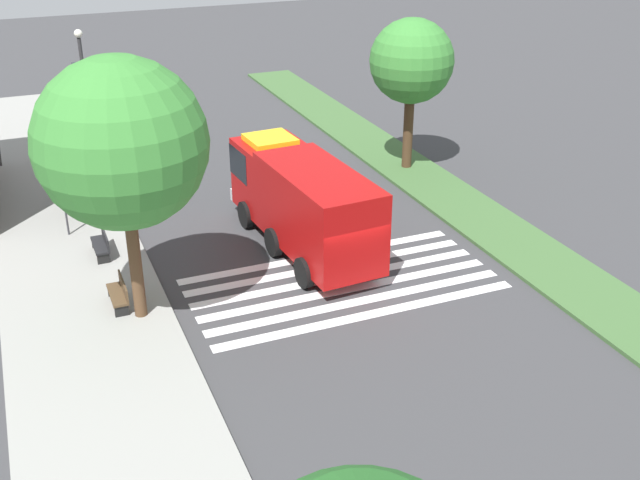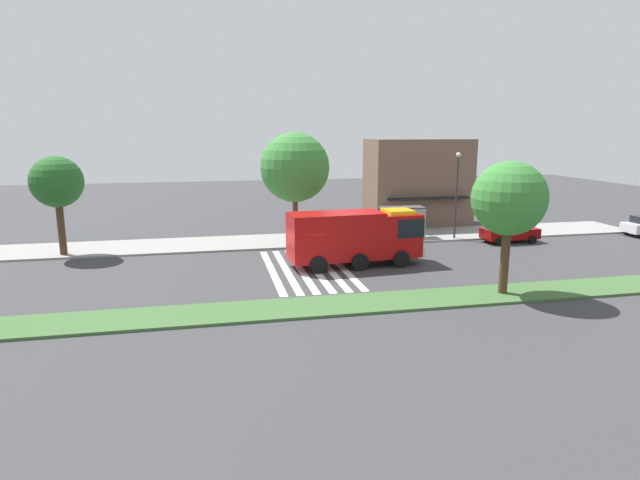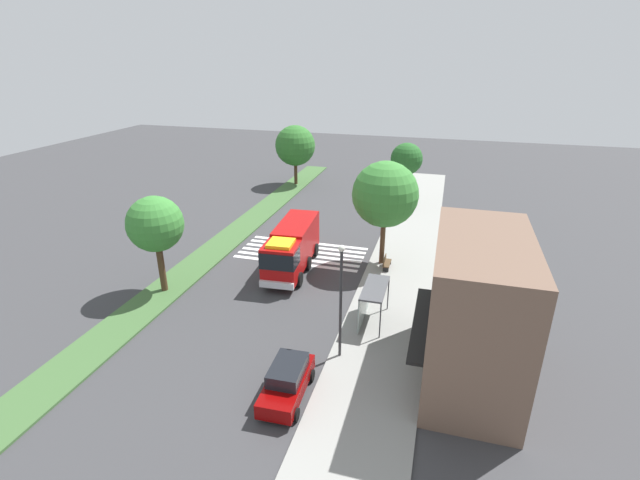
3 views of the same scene
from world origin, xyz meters
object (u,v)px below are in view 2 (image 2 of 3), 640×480
parked_car_west (509,231)px  street_lamp (457,189)px  bench_west_of_shelter (305,236)px  median_tree_west (509,199)px  bus_stop_shelter (403,216)px  sidewalk_tree_west (295,168)px  bench_near_shelter (355,234)px  fire_truck (359,235)px  sidewalk_tree_far_west (57,183)px

parked_car_west → street_lamp: size_ratio=0.65×
bench_west_of_shelter → median_tree_west: bearing=-61.9°
parked_car_west → bus_stop_shelter: (-7.75, 2.72, 0.98)m
sidewalk_tree_west → median_tree_west: (8.83, -14.39, -0.74)m
bench_near_shelter → median_tree_west: bearing=-74.9°
fire_truck → median_tree_west: (5.80, -7.72, 3.16)m
street_lamp → sidewalk_tree_west: size_ratio=0.81×
fire_truck → median_tree_west: 10.16m
bus_stop_shelter → sidewalk_tree_west: bearing=-176.7°
sidewalk_tree_west → fire_truck: bearing=-65.5°
fire_truck → street_lamp: (9.80, 6.27, 2.09)m
bench_near_shelter → sidewalk_tree_west: 7.20m
bench_near_shelter → street_lamp: street_lamp is taller
bench_west_of_shelter → street_lamp: street_lamp is taller
parked_car_west → sidewalk_tree_west: sidewalk_tree_west is taller
fire_truck → street_lamp: street_lamp is taller
parked_car_west → sidewalk_tree_far_west: size_ratio=0.65×
bus_stop_shelter → bench_near_shelter: (-4.00, -0.01, -1.30)m
parked_car_west → median_tree_west: median_tree_west is taller
fire_truck → median_tree_west: median_tree_west is taller
fire_truck → parked_car_west: (13.54, 4.47, -1.10)m
street_lamp → sidewalk_tree_west: bearing=178.2°
bench_near_shelter → sidewalk_tree_west: sidewalk_tree_west is taller
parked_car_west → bench_near_shelter: size_ratio=2.76×
bench_near_shelter → bench_west_of_shelter: (-3.96, 0.00, 0.00)m
bench_near_shelter → bus_stop_shelter: bearing=0.1°
street_lamp → parked_car_west: bearing=-25.7°
sidewalk_tree_far_west → parked_car_west: bearing=-3.8°
bench_near_shelter → median_tree_west: size_ratio=0.23×
sidewalk_tree_west → bench_west_of_shelter: bearing=30.5°
bench_west_of_shelter → median_tree_west: (7.97, -14.90, 4.58)m
bench_near_shelter → median_tree_west: 16.10m
bench_near_shelter → sidewalk_tree_west: size_ratio=0.19×
bench_west_of_shelter → sidewalk_tree_far_west: sidewalk_tree_far_west is taller
bench_near_shelter → street_lamp: bearing=-6.5°
bench_near_shelter → street_lamp: size_ratio=0.24×
street_lamp → median_tree_west: (-4.00, -13.99, 1.07)m
fire_truck → bus_stop_shelter: bearing=47.3°
bench_near_shelter → fire_truck: bearing=-104.0°
fire_truck → bench_near_shelter: 7.53m
fire_truck → street_lamp: size_ratio=1.31×
bench_west_of_shelter → sidewalk_tree_far_west: bearing=-178.3°
bench_west_of_shelter → sidewalk_tree_far_west: size_ratio=0.23×
fire_truck → sidewalk_tree_far_west: size_ratio=1.31×
fire_truck → bench_west_of_shelter: fire_truck is taller
bus_stop_shelter → street_lamp: 4.67m
parked_car_west → sidewalk_tree_west: bearing=170.4°
median_tree_west → fire_truck: bearing=126.9°
fire_truck → parked_car_west: fire_truck is taller
sidewalk_tree_far_west → sidewalk_tree_west: 16.40m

